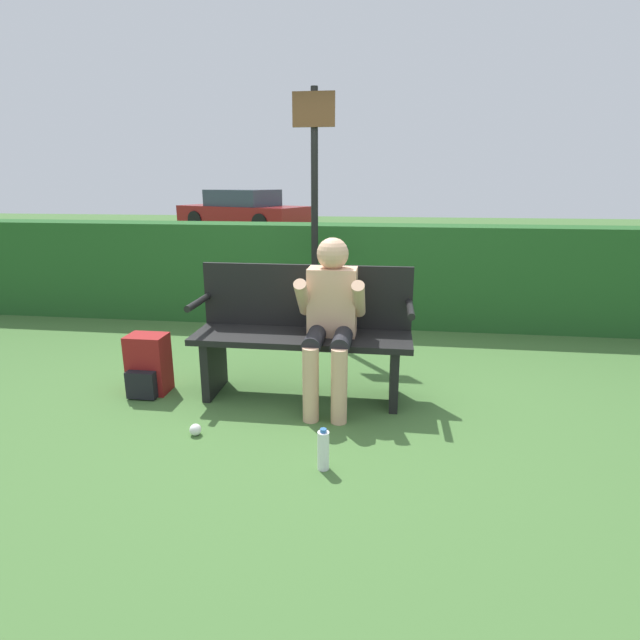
{
  "coord_description": "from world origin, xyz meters",
  "views": [
    {
      "loc": [
        0.6,
        -3.46,
        1.58
      ],
      "look_at": [
        0.15,
        -0.1,
        0.64
      ],
      "focal_mm": 28.0,
      "sensor_mm": 36.0,
      "label": 1
    }
  ],
  "objects_px": {
    "park_bench": "(303,332)",
    "backpack": "(148,366)",
    "signpost": "(314,198)",
    "water_bottle": "(323,450)",
    "person_seated": "(331,313)",
    "parked_car": "(243,210)"
  },
  "relations": [
    {
      "from": "water_bottle",
      "to": "parked_car",
      "type": "distance_m",
      "value": 15.49
    },
    {
      "from": "park_bench",
      "to": "signpost",
      "type": "height_order",
      "value": "signpost"
    },
    {
      "from": "water_bottle",
      "to": "parked_car",
      "type": "bearing_deg",
      "value": 107.7
    },
    {
      "from": "signpost",
      "to": "person_seated",
      "type": "bearing_deg",
      "value": -77.83
    },
    {
      "from": "water_bottle",
      "to": "parked_car",
      "type": "height_order",
      "value": "parked_car"
    },
    {
      "from": "backpack",
      "to": "person_seated",
      "type": "bearing_deg",
      "value": 0.56
    },
    {
      "from": "person_seated",
      "to": "parked_car",
      "type": "distance_m",
      "value": 14.61
    },
    {
      "from": "water_bottle",
      "to": "signpost",
      "type": "relative_size",
      "value": 0.1
    },
    {
      "from": "park_bench",
      "to": "backpack",
      "type": "relative_size",
      "value": 3.5
    },
    {
      "from": "person_seated",
      "to": "parked_car",
      "type": "bearing_deg",
      "value": 108.53
    },
    {
      "from": "water_bottle",
      "to": "signpost",
      "type": "height_order",
      "value": "signpost"
    },
    {
      "from": "water_bottle",
      "to": "parked_car",
      "type": "relative_size",
      "value": 0.05
    },
    {
      "from": "parked_car",
      "to": "water_bottle",
      "type": "bearing_deg",
      "value": -49.53
    },
    {
      "from": "backpack",
      "to": "water_bottle",
      "type": "height_order",
      "value": "backpack"
    },
    {
      "from": "backpack",
      "to": "water_bottle",
      "type": "bearing_deg",
      "value": -31.02
    },
    {
      "from": "park_bench",
      "to": "water_bottle",
      "type": "distance_m",
      "value": 1.14
    },
    {
      "from": "water_bottle",
      "to": "signpost",
      "type": "distance_m",
      "value": 2.86
    },
    {
      "from": "backpack",
      "to": "water_bottle",
      "type": "relative_size",
      "value": 1.84
    },
    {
      "from": "park_bench",
      "to": "person_seated",
      "type": "relative_size",
      "value": 1.34
    },
    {
      "from": "person_seated",
      "to": "signpost",
      "type": "xyz_separation_m",
      "value": [
        -0.35,
        1.61,
        0.74
      ]
    },
    {
      "from": "park_bench",
      "to": "backpack",
      "type": "bearing_deg",
      "value": -172.85
    },
    {
      "from": "person_seated",
      "to": "backpack",
      "type": "relative_size",
      "value": 2.61
    }
  ]
}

